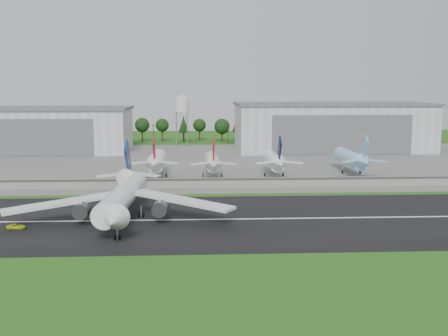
{
  "coord_description": "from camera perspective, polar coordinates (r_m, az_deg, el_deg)",
  "views": [
    {
      "loc": [
        2.18,
        -130.18,
        33.94
      ],
      "look_at": [
        11.12,
        40.0,
        9.0
      ],
      "focal_mm": 45.0,
      "sensor_mm": 36.0,
      "label": 1
    }
  ],
  "objects": [
    {
      "name": "ground_vehicle",
      "position": [
        143.58,
        -20.35,
        -5.58
      ],
      "size": [
        4.58,
        2.37,
        1.23
      ],
      "primitive_type": "imported",
      "rotation": [
        0.0,
        0.0,
        1.5
      ],
      "color": "#CAE21A",
      "rests_on": "runway"
    },
    {
      "name": "apron",
      "position": [
        252.48,
        -3.48,
        0.6
      ],
      "size": [
        320.0,
        150.0,
        0.1
      ],
      "primitive_type": "cube",
      "color": "slate",
      "rests_on": "ground"
    },
    {
      "name": "blast_fence",
      "position": [
        187.95,
        -3.63,
        -1.54
      ],
      "size": [
        240.0,
        0.61,
        3.5
      ],
      "color": "gray",
      "rests_on": "ground"
    },
    {
      "name": "parked_jet_red_a",
      "position": [
        209.08,
        -6.86,
        0.69
      ],
      "size": [
        7.36,
        31.29,
        16.91
      ],
      "color": "white",
      "rests_on": "ground"
    },
    {
      "name": "treeline",
      "position": [
        346.86,
        -3.36,
        2.7
      ],
      "size": [
        320.0,
        16.0,
        22.0
      ],
      "primitive_type": null,
      "color": "black",
      "rests_on": "ground"
    },
    {
      "name": "hangar_east",
      "position": [
        304.7,
        10.86,
        4.17
      ],
      "size": [
        102.0,
        47.0,
        25.2
      ],
      "color": "silver",
      "rests_on": "ground"
    },
    {
      "name": "hangar_west",
      "position": [
        307.14,
        -18.56,
        3.73
      ],
      "size": [
        97.0,
        44.0,
        23.2
      ],
      "color": "silver",
      "rests_on": "ground"
    },
    {
      "name": "runway_centerline",
      "position": [
        144.22,
        -3.81,
        -5.26
      ],
      "size": [
        220.0,
        1.0,
        0.02
      ],
      "primitive_type": "cube",
      "color": "white",
      "rests_on": "runway"
    },
    {
      "name": "runway",
      "position": [
        144.24,
        -3.81,
        -5.28
      ],
      "size": [
        320.0,
        60.0,
        0.1
      ],
      "primitive_type": "cube",
      "color": "black",
      "rests_on": "ground"
    },
    {
      "name": "utility_poles",
      "position": [
        331.93,
        -3.37,
        2.44
      ],
      "size": [
        230.0,
        3.0,
        12.0
      ],
      "primitive_type": null,
      "color": "black",
      "rests_on": "ground"
    },
    {
      "name": "ground",
      "position": [
        134.55,
        -3.86,
        -6.3
      ],
      "size": [
        600.0,
        600.0,
        0.0
      ],
      "primitive_type": "plane",
      "color": "#1E5514",
      "rests_on": "ground"
    },
    {
      "name": "parked_jet_red_b",
      "position": [
        208.7,
        -1.18,
        0.61
      ],
      "size": [
        7.36,
        31.29,
        16.43
      ],
      "color": "silver",
      "rests_on": "ground"
    },
    {
      "name": "parked_jet_navy",
      "position": [
        210.73,
        5.16,
        0.72
      ],
      "size": [
        7.36,
        31.29,
        16.68
      ],
      "color": "white",
      "rests_on": "ground"
    },
    {
      "name": "parked_jet_skyblue",
      "position": [
        222.1,
        12.95,
        0.93
      ],
      "size": [
        7.36,
        37.29,
        16.72
      ],
      "color": "#92D7FD",
      "rests_on": "ground"
    },
    {
      "name": "main_airliner",
      "position": [
        143.91,
        -10.29,
        -3.45
      ],
      "size": [
        57.2,
        59.22,
        18.17
      ],
      "rotation": [
        0.0,
        0.0,
        3.09
      ],
      "color": "white",
      "rests_on": "runway"
    },
    {
      "name": "water_tower",
      "position": [
        315.41,
        -4.34,
        6.6
      ],
      "size": [
        8.4,
        8.4,
        29.4
      ],
      "color": "#99999E",
      "rests_on": "ground"
    }
  ]
}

